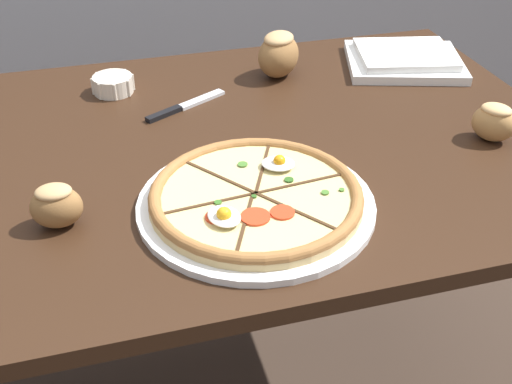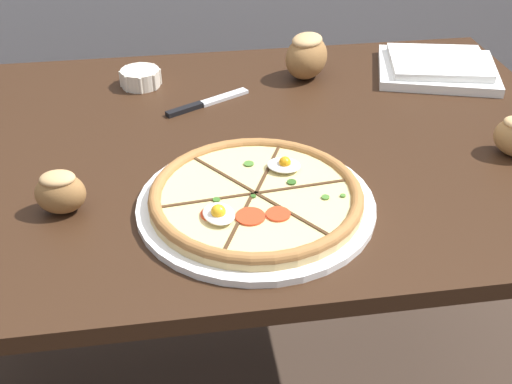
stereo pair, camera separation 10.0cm
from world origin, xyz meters
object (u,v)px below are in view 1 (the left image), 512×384
object	(u,v)px
bread_piece_mid	(279,53)
ramekin_bowl	(113,84)
dining_table	(208,188)
napkin_folded	(404,59)
bread_piece_near	(494,122)
bread_piece_far	(56,205)
pizza	(256,198)
knife_main	(185,106)

from	to	relation	value
bread_piece_mid	ramekin_bowl	bearing A→B (deg)	178.20
dining_table	ramekin_bowl	world-z (taller)	ramekin_bowl
dining_table	bread_piece_mid	distance (m)	0.37
napkin_folded	ramekin_bowl	bearing A→B (deg)	176.76
napkin_folded	bread_piece_mid	bearing A→B (deg)	175.01
bread_piece_near	bread_piece_mid	bearing A→B (deg)	127.62
dining_table	bread_piece_far	size ratio (longest dim) A/B	16.40
bread_piece_near	bread_piece_far	distance (m)	0.78
pizza	ramekin_bowl	world-z (taller)	pizza
dining_table	knife_main	world-z (taller)	knife_main
bread_piece_mid	bread_piece_far	world-z (taller)	bread_piece_mid
ramekin_bowl	bread_piece_mid	size ratio (longest dim) A/B	0.65
napkin_folded	bread_piece_mid	size ratio (longest dim) A/B	2.24
bread_piece_far	bread_piece_mid	bearing A→B (deg)	42.24
dining_table	knife_main	bearing A→B (deg)	93.15
pizza	napkin_folded	world-z (taller)	pizza
dining_table	bread_piece_near	size ratio (longest dim) A/B	13.85
bread_piece_far	knife_main	size ratio (longest dim) A/B	0.47
ramekin_bowl	napkin_folded	world-z (taller)	same
bread_piece_near	bread_piece_mid	size ratio (longest dim) A/B	0.72
bread_piece_far	knife_main	world-z (taller)	bread_piece_far
pizza	bread_piece_near	bearing A→B (deg)	11.06
bread_piece_far	bread_piece_near	bearing A→B (deg)	4.16
dining_table	ramekin_bowl	size ratio (longest dim) A/B	15.38
pizza	bread_piece_mid	world-z (taller)	bread_piece_mid
pizza	napkin_folded	xyz separation A→B (m)	(0.48, 0.45, -0.00)
dining_table	bread_piece_far	world-z (taller)	bread_piece_far
knife_main	ramekin_bowl	bearing A→B (deg)	111.31
ramekin_bowl	knife_main	distance (m)	0.17
bread_piece_mid	bread_piece_near	bearing A→B (deg)	-52.38
ramekin_bowl	bread_piece_far	distance (m)	0.47
dining_table	bread_piece_far	xyz separation A→B (m)	(-0.26, -0.18, 0.13)
ramekin_bowl	bread_piece_mid	bearing A→B (deg)	-1.80
dining_table	pizza	world-z (taller)	pizza
napkin_folded	dining_table	bearing A→B (deg)	-155.42
ramekin_bowl	napkin_folded	bearing A→B (deg)	-3.24
ramekin_bowl	bread_piece_far	bearing A→B (deg)	-105.15
pizza	napkin_folded	size ratio (longest dim) A/B	1.22
bread_piece_mid	knife_main	bearing A→B (deg)	-156.28
dining_table	napkin_folded	world-z (taller)	napkin_folded
ramekin_bowl	knife_main	world-z (taller)	ramekin_bowl
bread_piece_far	dining_table	bearing A→B (deg)	33.99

